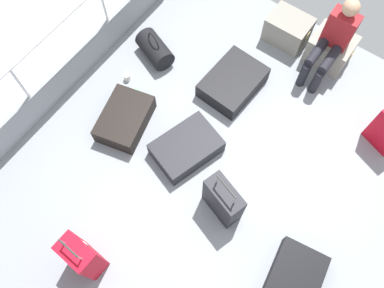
{
  "coord_description": "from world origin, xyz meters",
  "views": [
    {
      "loc": [
        0.73,
        -1.49,
        4.43
      ],
      "look_at": [
        -0.34,
        -0.01,
        0.25
      ],
      "focal_mm": 37.12,
      "sensor_mm": 36.0,
      "label": 1
    }
  ],
  "objects_px": {
    "suitcase_1": "(125,119)",
    "suitcase_2": "(233,82)",
    "paper_cup": "(127,77)",
    "cargo_crate_1": "(330,49)",
    "suitcase_0": "(83,256)",
    "cargo_crate_0": "(288,29)",
    "suitcase_4": "(293,283)",
    "suitcase_5": "(186,148)",
    "passenger_seated": "(333,40)",
    "suitcase_6": "(223,200)",
    "duffel_bag": "(155,49)"
  },
  "relations": [
    {
      "from": "suitcase_1",
      "to": "suitcase_2",
      "type": "distance_m",
      "value": 1.44
    },
    {
      "from": "suitcase_2",
      "to": "paper_cup",
      "type": "xyz_separation_m",
      "value": [
        -1.18,
        -0.7,
        -0.07
      ]
    },
    {
      "from": "cargo_crate_1",
      "to": "suitcase_0",
      "type": "relative_size",
      "value": 0.65
    },
    {
      "from": "cargo_crate_0",
      "to": "suitcase_4",
      "type": "distance_m",
      "value": 3.22
    },
    {
      "from": "suitcase_0",
      "to": "suitcase_5",
      "type": "distance_m",
      "value": 1.66
    },
    {
      "from": "suitcase_0",
      "to": "paper_cup",
      "type": "distance_m",
      "value": 2.34
    },
    {
      "from": "suitcase_2",
      "to": "suitcase_0",
      "type": "bearing_deg",
      "value": -90.68
    },
    {
      "from": "passenger_seated",
      "to": "suitcase_6",
      "type": "height_order",
      "value": "passenger_seated"
    },
    {
      "from": "suitcase_6",
      "to": "paper_cup",
      "type": "height_order",
      "value": "suitcase_6"
    },
    {
      "from": "suitcase_6",
      "to": "duffel_bag",
      "type": "bearing_deg",
      "value": 147.28
    },
    {
      "from": "suitcase_2",
      "to": "paper_cup",
      "type": "bearing_deg",
      "value": -149.34
    },
    {
      "from": "passenger_seated",
      "to": "paper_cup",
      "type": "xyz_separation_m",
      "value": [
        -1.96,
        -1.63,
        -0.53
      ]
    },
    {
      "from": "suitcase_1",
      "to": "suitcase_4",
      "type": "bearing_deg",
      "value": -9.61
    },
    {
      "from": "suitcase_6",
      "to": "suitcase_1",
      "type": "bearing_deg",
      "value": 172.85
    },
    {
      "from": "suitcase_0",
      "to": "duffel_bag",
      "type": "height_order",
      "value": "suitcase_0"
    },
    {
      "from": "duffel_bag",
      "to": "paper_cup",
      "type": "bearing_deg",
      "value": -98.54
    },
    {
      "from": "cargo_crate_0",
      "to": "duffel_bag",
      "type": "bearing_deg",
      "value": -134.6
    },
    {
      "from": "passenger_seated",
      "to": "suitcase_6",
      "type": "bearing_deg",
      "value": -89.77
    },
    {
      "from": "cargo_crate_1",
      "to": "duffel_bag",
      "type": "relative_size",
      "value": 0.95
    },
    {
      "from": "suitcase_5",
      "to": "paper_cup",
      "type": "xyz_separation_m",
      "value": [
        -1.24,
        0.38,
        -0.06
      ]
    },
    {
      "from": "paper_cup",
      "to": "suitcase_4",
      "type": "bearing_deg",
      "value": -17.56
    },
    {
      "from": "passenger_seated",
      "to": "suitcase_4",
      "type": "height_order",
      "value": "passenger_seated"
    },
    {
      "from": "cargo_crate_1",
      "to": "duffel_bag",
      "type": "bearing_deg",
      "value": -145.04
    },
    {
      "from": "cargo_crate_0",
      "to": "suitcase_6",
      "type": "xyz_separation_m",
      "value": [
        0.62,
        -2.5,
        0.11
      ]
    },
    {
      "from": "suitcase_4",
      "to": "suitcase_5",
      "type": "xyz_separation_m",
      "value": [
        -1.79,
        0.58,
        0.01
      ]
    },
    {
      "from": "paper_cup",
      "to": "suitcase_6",
      "type": "bearing_deg",
      "value": -19.84
    },
    {
      "from": "cargo_crate_0",
      "to": "suitcase_2",
      "type": "height_order",
      "value": "cargo_crate_0"
    },
    {
      "from": "suitcase_5",
      "to": "cargo_crate_0",
      "type": "bearing_deg",
      "value": 87.25
    },
    {
      "from": "duffel_bag",
      "to": "paper_cup",
      "type": "distance_m",
      "value": 0.52
    },
    {
      "from": "cargo_crate_1",
      "to": "suitcase_6",
      "type": "distance_m",
      "value": 2.53
    },
    {
      "from": "cargo_crate_1",
      "to": "suitcase_6",
      "type": "xyz_separation_m",
      "value": [
        0.01,
        -2.53,
        0.1
      ]
    },
    {
      "from": "suitcase_2",
      "to": "suitcase_5",
      "type": "relative_size",
      "value": 0.94
    },
    {
      "from": "passenger_seated",
      "to": "suitcase_6",
      "type": "relative_size",
      "value": 1.39
    },
    {
      "from": "suitcase_2",
      "to": "suitcase_6",
      "type": "relative_size",
      "value": 1.06
    },
    {
      "from": "duffel_bag",
      "to": "suitcase_2",
      "type": "bearing_deg",
      "value": 10.03
    },
    {
      "from": "passenger_seated",
      "to": "suitcase_1",
      "type": "relative_size",
      "value": 1.32
    },
    {
      "from": "cargo_crate_0",
      "to": "paper_cup",
      "type": "height_order",
      "value": "cargo_crate_0"
    },
    {
      "from": "passenger_seated",
      "to": "suitcase_0",
      "type": "relative_size",
      "value": 1.28
    },
    {
      "from": "suitcase_2",
      "to": "suitcase_5",
      "type": "height_order",
      "value": "suitcase_2"
    },
    {
      "from": "suitcase_0",
      "to": "duffel_bag",
      "type": "bearing_deg",
      "value": 113.02
    },
    {
      "from": "cargo_crate_1",
      "to": "suitcase_6",
      "type": "bearing_deg",
      "value": -89.79
    },
    {
      "from": "suitcase_0",
      "to": "suitcase_1",
      "type": "distance_m",
      "value": 1.7
    },
    {
      "from": "cargo_crate_0",
      "to": "suitcase_5",
      "type": "xyz_separation_m",
      "value": [
        -0.1,
        -2.17,
        -0.08
      ]
    },
    {
      "from": "suitcase_2",
      "to": "suitcase_4",
      "type": "bearing_deg",
      "value": -42.0
    },
    {
      "from": "suitcase_4",
      "to": "paper_cup",
      "type": "distance_m",
      "value": 3.17
    },
    {
      "from": "cargo_crate_1",
      "to": "suitcase_6",
      "type": "relative_size",
      "value": 0.71
    },
    {
      "from": "cargo_crate_1",
      "to": "suitcase_2",
      "type": "distance_m",
      "value": 1.36
    },
    {
      "from": "suitcase_2",
      "to": "duffel_bag",
      "type": "bearing_deg",
      "value": -169.97
    },
    {
      "from": "duffel_bag",
      "to": "suitcase_6",
      "type": "bearing_deg",
      "value": -32.72
    },
    {
      "from": "suitcase_2",
      "to": "suitcase_5",
      "type": "xyz_separation_m",
      "value": [
        0.05,
        -1.08,
        -0.0
      ]
    }
  ]
}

